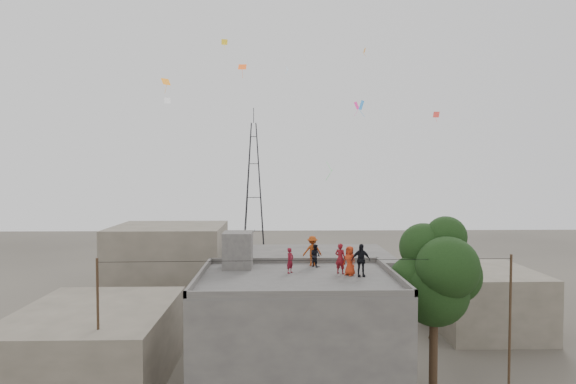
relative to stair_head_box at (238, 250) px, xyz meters
name	(u,v)px	position (x,y,z in m)	size (l,w,h in m)	color
main_building	(297,337)	(3.20, -2.60, -4.05)	(10.00, 8.00, 6.10)	#4F4B49
parapet	(297,274)	(3.20, -2.60, -0.85)	(10.00, 8.00, 0.30)	#4F4B49
stair_head_box	(238,250)	(0.00, 0.00, 0.00)	(1.60, 1.80, 2.00)	#4F4B49
neighbor_west	(95,345)	(-7.80, -0.60, -5.10)	(8.00, 10.00, 4.00)	#645D4F
neighbor_north	(314,284)	(5.20, 11.40, -4.60)	(12.00, 9.00, 5.00)	#4F4B49
neighbor_northwest	(169,267)	(-6.80, 13.40, -3.60)	(9.00, 8.00, 7.00)	#645D4F
neighbor_east	(483,299)	(17.20, 7.40, -4.90)	(7.00, 8.00, 4.40)	#645D4F
tree	(437,274)	(10.57, -2.00, -1.00)	(4.90, 4.60, 9.10)	black
utility_line	(309,329)	(3.70, -3.85, -3.27)	(20.12, 0.62, 7.40)	black
transmission_tower	(254,190)	(-0.80, 37.40, 1.97)	(2.97, 2.97, 20.01)	black
person_red_adult	(340,258)	(5.51, -1.76, -0.20)	(0.59, 0.38, 1.61)	maroon
person_orange_child	(350,261)	(5.95, -2.16, -0.24)	(0.74, 0.48, 1.52)	#B83215
person_dark_child	(315,255)	(4.35, 0.13, -0.36)	(0.62, 0.48, 1.28)	black
person_dark_adult	(361,260)	(6.47, -2.48, -0.16)	(0.98, 0.41, 1.68)	black
person_orange_adult	(312,251)	(4.21, 0.50, -0.15)	(1.10, 0.63, 1.70)	#A03C12
person_red_child	(290,260)	(2.88, -1.52, -0.33)	(0.49, 0.32, 1.33)	maroon
kites	(297,93)	(3.50, 4.94, 9.55)	(18.66, 16.71, 10.45)	orange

